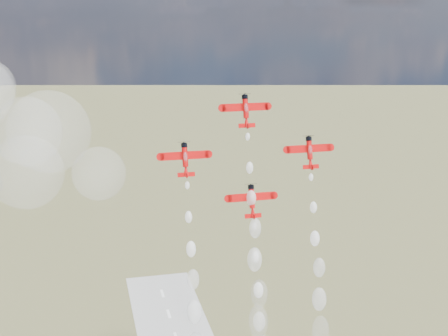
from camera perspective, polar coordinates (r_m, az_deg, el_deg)
plane_lead at (r=148.01m, az=2.00°, el=5.31°), size 11.26×4.57×7.84m
plane_left at (r=143.92m, az=-3.58°, el=0.85°), size 11.26×4.57×7.84m
plane_right at (r=151.89m, az=7.83°, el=1.49°), size 11.26×4.57×7.84m
plane_slot at (r=147.10m, az=2.56°, el=-2.96°), size 11.26×4.57×7.84m
smoke_trail_lead at (r=150.16m, az=3.20°, el=-12.80°), size 5.27×17.65×51.85m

